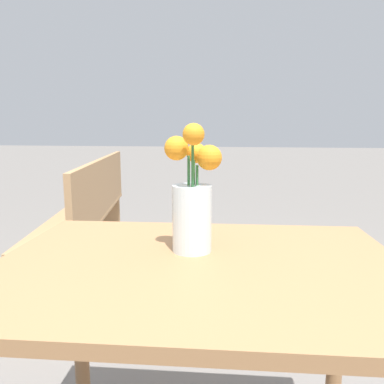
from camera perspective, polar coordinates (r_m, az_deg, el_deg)
table_front at (r=0.96m, az=1.05°, el=-16.76°), size 1.02×0.77×0.75m
flower_vase at (r=0.95m, az=0.08°, el=-2.10°), size 0.14×0.15×0.33m
bench_near at (r=2.80m, az=-15.18°, el=-2.97°), size 0.68×1.75×0.85m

